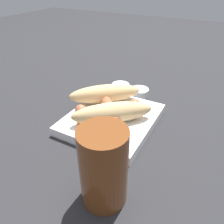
% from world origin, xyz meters
% --- Properties ---
extents(ground_plane, '(3.00, 3.00, 0.00)m').
position_xyz_m(ground_plane, '(0.00, 0.00, 0.00)').
color(ground_plane, '#232326').
extents(food_tray, '(0.22, 0.20, 0.02)m').
position_xyz_m(food_tray, '(0.00, 0.00, 0.01)').
color(food_tray, white).
rests_on(food_tray, ground_plane).
extents(bread_roll, '(0.23, 0.23, 0.05)m').
position_xyz_m(bread_roll, '(0.01, 0.02, 0.05)').
color(bread_roll, tan).
rests_on(bread_roll, food_tray).
extents(sausage, '(0.12, 0.13, 0.03)m').
position_xyz_m(sausage, '(0.01, 0.02, 0.04)').
color(sausage, '#9E5638').
rests_on(sausage, food_tray).
extents(pickled_veggies, '(0.06, 0.06, 0.01)m').
position_xyz_m(pickled_veggies, '(-0.05, 0.03, 0.02)').
color(pickled_veggies, orange).
rests_on(pickled_veggies, food_tray).
extents(condiment_cup_near, '(0.05, 0.05, 0.02)m').
position_xyz_m(condiment_cup_near, '(0.16, -0.01, 0.01)').
color(condiment_cup_near, silver).
rests_on(condiment_cup_near, ground_plane).
extents(condiment_cup_far, '(0.05, 0.05, 0.02)m').
position_xyz_m(condiment_cup_far, '(0.16, 0.06, 0.01)').
color(condiment_cup_far, silver).
rests_on(condiment_cup_far, ground_plane).
extents(drink_glass, '(0.07, 0.07, 0.14)m').
position_xyz_m(drink_glass, '(-0.19, -0.09, 0.07)').
color(drink_glass, brown).
rests_on(drink_glass, ground_plane).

